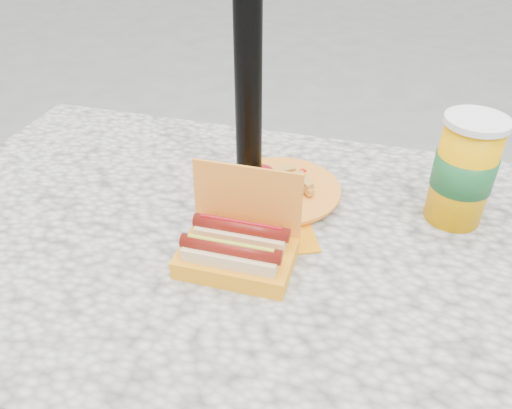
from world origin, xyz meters
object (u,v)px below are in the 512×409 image
(hotdog_box, at_px, (237,248))
(soda_cup, at_px, (464,171))
(umbrella_pole, at_px, (248,2))
(fries_plate, at_px, (278,191))

(hotdog_box, bearing_deg, soda_cup, 33.64)
(umbrella_pole, distance_m, hotdog_box, 0.40)
(umbrella_pole, bearing_deg, soda_cup, -1.09)
(hotdog_box, distance_m, soda_cup, 0.41)
(umbrella_pole, bearing_deg, hotdog_box, -78.00)
(fries_plate, distance_m, soda_cup, 0.33)
(hotdog_box, bearing_deg, fries_plate, 85.21)
(fries_plate, bearing_deg, hotdog_box, -94.53)
(umbrella_pole, xyz_separation_m, soda_cup, (0.39, -0.01, -0.25))
(fries_plate, xyz_separation_m, soda_cup, (0.32, 0.02, 0.09))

